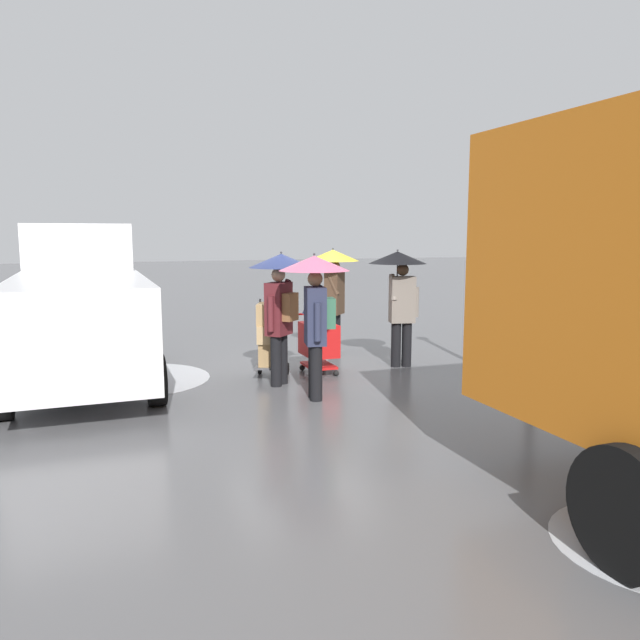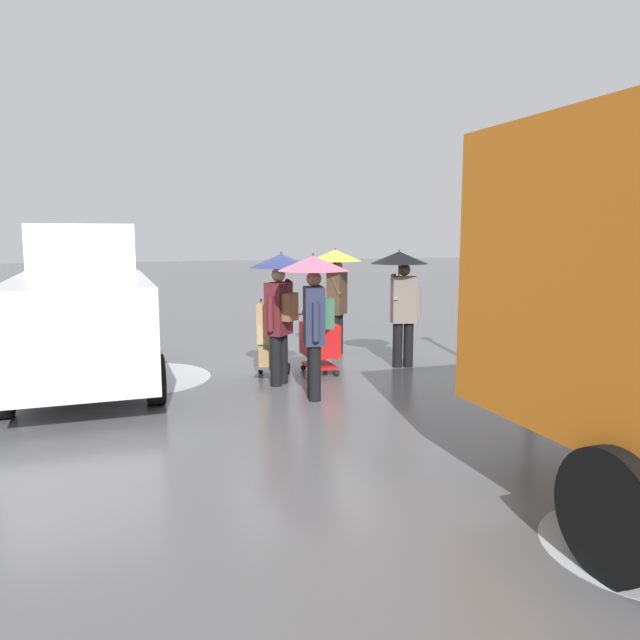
{
  "view_description": "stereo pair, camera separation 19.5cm",
  "coord_description": "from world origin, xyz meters",
  "px_view_note": "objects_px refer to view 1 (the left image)",
  "views": [
    {
      "loc": [
        3.24,
        10.28,
        2.43
      ],
      "look_at": [
        0.02,
        1.09,
        1.05
      ],
      "focal_mm": 34.39,
      "sensor_mm": 36.0,
      "label": 1
    },
    {
      "loc": [
        3.05,
        10.34,
        2.43
      ],
      "look_at": [
        0.02,
        1.09,
        1.05
      ],
      "focal_mm": 34.39,
      "sensor_mm": 36.0,
      "label": 2
    }
  ],
  "objects_px": {
    "street_lamp": "(539,237)",
    "shopping_cart_vendor": "(319,341)",
    "pedestrian_far_side": "(334,276)",
    "cargo_van_parked_right": "(80,311)",
    "pedestrian_white_side": "(281,288)",
    "hand_dolly_boxes": "(271,335)",
    "pedestrian_pink_side": "(315,293)",
    "pedestrian_black_side": "(399,281)"
  },
  "relations": [
    {
      "from": "cargo_van_parked_right",
      "to": "pedestrian_black_side",
      "type": "height_order",
      "value": "cargo_van_parked_right"
    },
    {
      "from": "cargo_van_parked_right",
      "to": "pedestrian_far_side",
      "type": "height_order",
      "value": "cargo_van_parked_right"
    },
    {
      "from": "pedestrian_black_side",
      "to": "pedestrian_far_side",
      "type": "bearing_deg",
      "value": -63.14
    },
    {
      "from": "street_lamp",
      "to": "pedestrian_white_side",
      "type": "bearing_deg",
      "value": -27.35
    },
    {
      "from": "street_lamp",
      "to": "shopping_cart_vendor",
      "type": "bearing_deg",
      "value": -41.45
    },
    {
      "from": "pedestrian_pink_side",
      "to": "pedestrian_far_side",
      "type": "distance_m",
      "value": 3.3
    },
    {
      "from": "pedestrian_white_side",
      "to": "pedestrian_far_side",
      "type": "height_order",
      "value": "same"
    },
    {
      "from": "hand_dolly_boxes",
      "to": "pedestrian_black_side",
      "type": "distance_m",
      "value": 2.58
    },
    {
      "from": "cargo_van_parked_right",
      "to": "pedestrian_white_side",
      "type": "distance_m",
      "value": 3.31
    },
    {
      "from": "shopping_cart_vendor",
      "to": "pedestrian_black_side",
      "type": "height_order",
      "value": "pedestrian_black_side"
    },
    {
      "from": "pedestrian_white_side",
      "to": "pedestrian_far_side",
      "type": "distance_m",
      "value": 2.61
    },
    {
      "from": "pedestrian_pink_side",
      "to": "street_lamp",
      "type": "distance_m",
      "value": 3.43
    },
    {
      "from": "pedestrian_pink_side",
      "to": "pedestrian_white_side",
      "type": "distance_m",
      "value": 1.01
    },
    {
      "from": "shopping_cart_vendor",
      "to": "street_lamp",
      "type": "distance_m",
      "value": 3.97
    },
    {
      "from": "pedestrian_black_side",
      "to": "pedestrian_white_side",
      "type": "xyz_separation_m",
      "value": [
        2.39,
        0.57,
        -0.01
      ]
    },
    {
      "from": "cargo_van_parked_right",
      "to": "hand_dolly_boxes",
      "type": "height_order",
      "value": "cargo_van_parked_right"
    },
    {
      "from": "cargo_van_parked_right",
      "to": "street_lamp",
      "type": "xyz_separation_m",
      "value": [
        -6.52,
        3.05,
        1.19
      ]
    },
    {
      "from": "street_lamp",
      "to": "pedestrian_pink_side",
      "type": "bearing_deg",
      "value": -14.29
    },
    {
      "from": "shopping_cart_vendor",
      "to": "pedestrian_white_side",
      "type": "bearing_deg",
      "value": 33.1
    },
    {
      "from": "street_lamp",
      "to": "cargo_van_parked_right",
      "type": "bearing_deg",
      "value": -25.05
    },
    {
      "from": "cargo_van_parked_right",
      "to": "pedestrian_pink_side",
      "type": "relative_size",
      "value": 2.51
    },
    {
      "from": "shopping_cart_vendor",
      "to": "street_lamp",
      "type": "height_order",
      "value": "street_lamp"
    },
    {
      "from": "pedestrian_far_side",
      "to": "cargo_van_parked_right",
      "type": "bearing_deg",
      "value": 9.27
    },
    {
      "from": "pedestrian_black_side",
      "to": "pedestrian_pink_side",
      "type": "bearing_deg",
      "value": 35.92
    },
    {
      "from": "cargo_van_parked_right",
      "to": "pedestrian_far_side",
      "type": "relative_size",
      "value": 2.51
    },
    {
      "from": "pedestrian_pink_side",
      "to": "hand_dolly_boxes",
      "type": "bearing_deg",
      "value": -78.21
    },
    {
      "from": "pedestrian_far_side",
      "to": "shopping_cart_vendor",
      "type": "bearing_deg",
      "value": 60.72
    },
    {
      "from": "pedestrian_far_side",
      "to": "street_lamp",
      "type": "height_order",
      "value": "street_lamp"
    },
    {
      "from": "pedestrian_pink_side",
      "to": "pedestrian_far_side",
      "type": "bearing_deg",
      "value": -115.16
    },
    {
      "from": "hand_dolly_boxes",
      "to": "pedestrian_black_side",
      "type": "height_order",
      "value": "pedestrian_black_side"
    },
    {
      "from": "shopping_cart_vendor",
      "to": "hand_dolly_boxes",
      "type": "xyz_separation_m",
      "value": [
        0.88,
        0.07,
        0.16
      ]
    },
    {
      "from": "cargo_van_parked_right",
      "to": "shopping_cart_vendor",
      "type": "xyz_separation_m",
      "value": [
        -3.87,
        0.71,
        -0.61
      ]
    },
    {
      "from": "shopping_cart_vendor",
      "to": "pedestrian_far_side",
      "type": "distance_m",
      "value": 1.97
    },
    {
      "from": "shopping_cart_vendor",
      "to": "hand_dolly_boxes",
      "type": "bearing_deg",
      "value": 4.7
    },
    {
      "from": "shopping_cart_vendor",
      "to": "pedestrian_pink_side",
      "type": "distance_m",
      "value": 1.91
    },
    {
      "from": "shopping_cart_vendor",
      "to": "hand_dolly_boxes",
      "type": "relative_size",
      "value": 0.79
    },
    {
      "from": "pedestrian_white_side",
      "to": "street_lamp",
      "type": "xyz_separation_m",
      "value": [
        -3.48,
        1.8,
        0.8
      ]
    },
    {
      "from": "hand_dolly_boxes",
      "to": "pedestrian_far_side",
      "type": "distance_m",
      "value": 2.45
    },
    {
      "from": "hand_dolly_boxes",
      "to": "pedestrian_pink_side",
      "type": "bearing_deg",
      "value": 101.79
    },
    {
      "from": "street_lamp",
      "to": "hand_dolly_boxes",
      "type": "bearing_deg",
      "value": -32.71
    },
    {
      "from": "cargo_van_parked_right",
      "to": "pedestrian_far_side",
      "type": "bearing_deg",
      "value": -170.73
    },
    {
      "from": "shopping_cart_vendor",
      "to": "pedestrian_black_side",
      "type": "distance_m",
      "value": 1.86
    }
  ]
}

